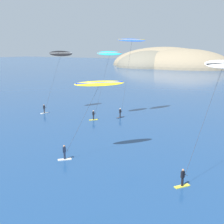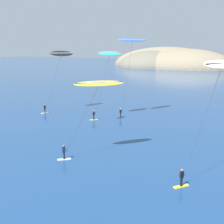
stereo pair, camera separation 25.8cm
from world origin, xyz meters
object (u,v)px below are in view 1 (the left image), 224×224
kitesurfer_white (220,72)px  kitesurfer_blue (131,45)px  kitesurfer_cyan (108,59)px  kitesurfer_black (60,58)px  kitesurfer_yellow (97,89)px

kitesurfer_white → kitesurfer_blue: bearing=134.5°
kitesurfer_blue → kitesurfer_cyan: size_ratio=1.18×
kitesurfer_blue → kitesurfer_black: size_ratio=1.18×
kitesurfer_black → kitesurfer_yellow: bearing=-41.1°
kitesurfer_yellow → kitesurfer_white: size_ratio=0.78×
kitesurfer_black → kitesurfer_cyan: kitesurfer_black is taller
kitesurfer_cyan → kitesurfer_white: bearing=-36.0°
kitesurfer_yellow → kitesurfer_cyan: kitesurfer_cyan is taller
kitesurfer_black → kitesurfer_cyan: size_ratio=1.00×
kitesurfer_black → kitesurfer_cyan: (10.85, -0.25, 0.02)m
kitesurfer_black → kitesurfer_white: (31.29, -15.08, -0.35)m
kitesurfer_blue → kitesurfer_black: (-13.62, -2.89, -2.28)m
kitesurfer_blue → kitesurfer_white: (17.67, -17.97, -2.63)m
kitesurfer_blue → kitesurfer_cyan: kitesurfer_blue is taller
kitesurfer_black → kitesurfer_white: bearing=-25.7°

